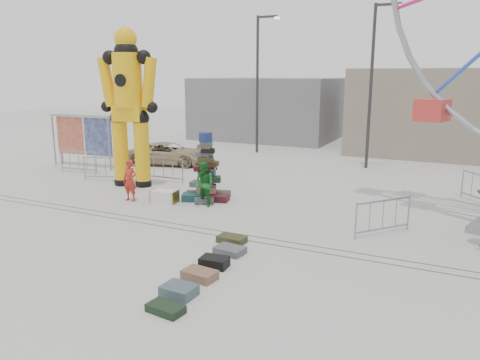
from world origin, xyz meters
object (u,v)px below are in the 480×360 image
at_px(lamp_post_right, 373,79).
at_px(suitcase_tower, 206,181).
at_px(barricade_dummy_c, 163,169).
at_px(barricade_dummy_a, 78,161).
at_px(barricade_dummy_b, 106,169).
at_px(pedestrian_green, 204,184).
at_px(crash_test_dummy, 129,102).
at_px(parked_suv, 169,154).
at_px(steamer_trunk, 164,196).
at_px(pedestrian_black, 211,168).
at_px(banner_scaffold, 83,128).
at_px(barricade_wheel_front, 383,217).
at_px(lamp_post_left, 259,78).
at_px(pedestrian_red, 130,181).

relative_size(lamp_post_right, suitcase_tower, 3.09).
bearing_deg(barricade_dummy_c, barricade_dummy_a, -178.38).
bearing_deg(barricade_dummy_b, lamp_post_right, 19.60).
distance_m(suitcase_tower, pedestrian_green, 0.94).
height_order(crash_test_dummy, parked_suv, crash_test_dummy).
xyz_separation_m(suitcase_tower, steamer_trunk, (-1.21, -1.04, -0.50)).
xyz_separation_m(barricade_dummy_c, pedestrian_black, (2.37, 0.14, 0.25)).
relative_size(banner_scaffold, barricade_dummy_a, 1.86).
relative_size(suitcase_tower, barricade_dummy_a, 1.29).
distance_m(steamer_trunk, barricade_dummy_c, 3.63).
xyz_separation_m(crash_test_dummy, pedestrian_black, (3.06, 1.43, -2.76)).
relative_size(barricade_dummy_a, barricade_wheel_front, 1.00).
relative_size(steamer_trunk, pedestrian_black, 0.61).
xyz_separation_m(barricade_dummy_a, barricade_dummy_b, (2.41, -0.81, 0.00)).
bearing_deg(lamp_post_left, pedestrian_red, -89.46).
relative_size(barricade_wheel_front, parked_suv, 0.48).
height_order(lamp_post_left, banner_scaffold, lamp_post_left).
relative_size(suitcase_tower, pedestrian_red, 1.65).
bearing_deg(crash_test_dummy, pedestrian_red, -63.85).
relative_size(suitcase_tower, pedestrian_black, 1.63).
xyz_separation_m(steamer_trunk, parked_suv, (-4.13, 6.40, 0.35)).
bearing_deg(parked_suv, pedestrian_green, -150.88).
height_order(crash_test_dummy, barricade_dummy_c, crash_test_dummy).
bearing_deg(banner_scaffold, suitcase_tower, -22.40).
relative_size(lamp_post_right, barricade_dummy_b, 4.00).
xyz_separation_m(lamp_post_left, crash_test_dummy, (-1.38, -10.34, -0.92)).
bearing_deg(lamp_post_right, pedestrian_green, -112.11).
relative_size(suitcase_tower, steamer_trunk, 2.66).
bearing_deg(barricade_dummy_b, pedestrian_red, -54.54).
distance_m(barricade_dummy_b, pedestrian_black, 4.90).
height_order(steamer_trunk, barricade_wheel_front, barricade_wheel_front).
bearing_deg(steamer_trunk, pedestrian_green, -0.63).
bearing_deg(crash_test_dummy, lamp_post_left, 72.04).
bearing_deg(parked_suv, pedestrian_red, -170.87).
distance_m(suitcase_tower, banner_scaffold, 9.45).
height_order(steamer_trunk, pedestrian_green, pedestrian_green).
relative_size(lamp_post_right, pedestrian_red, 5.10).
height_order(crash_test_dummy, barricade_wheel_front, crash_test_dummy).
height_order(banner_scaffold, pedestrian_green, banner_scaffold).
bearing_deg(barricade_dummy_a, pedestrian_green, -23.78).
height_order(banner_scaffold, pedestrian_red, banner_scaffold).
distance_m(steamer_trunk, pedestrian_black, 3.15).
bearing_deg(lamp_post_right, pedestrian_red, -123.59).
height_order(pedestrian_black, parked_suv, pedestrian_black).
relative_size(steamer_trunk, pedestrian_green, 0.59).
bearing_deg(steamer_trunk, banner_scaffold, 144.91).
xyz_separation_m(pedestrian_green, parked_suv, (-5.74, 6.21, -0.24)).
bearing_deg(barricade_wheel_front, lamp_post_left, 77.14).
relative_size(suitcase_tower, barricade_dummy_b, 1.29).
bearing_deg(lamp_post_right, pedestrian_black, -127.58).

